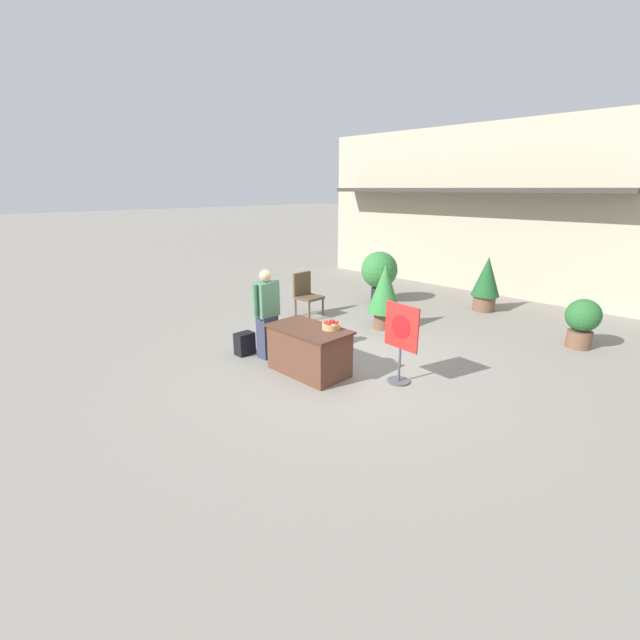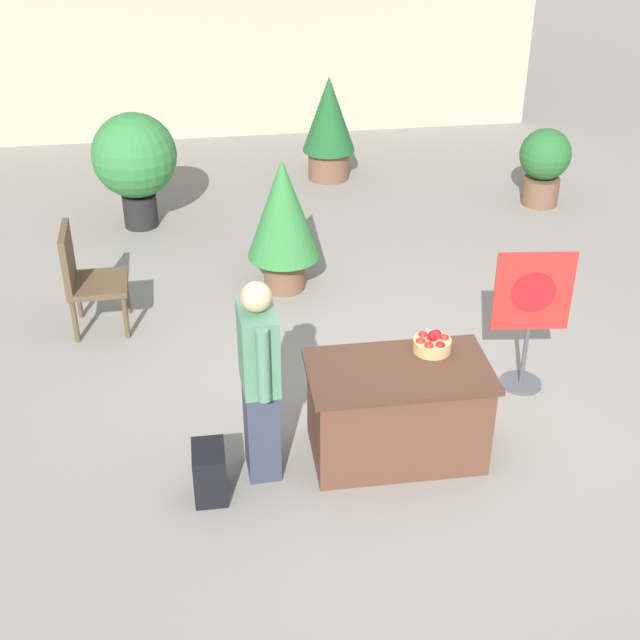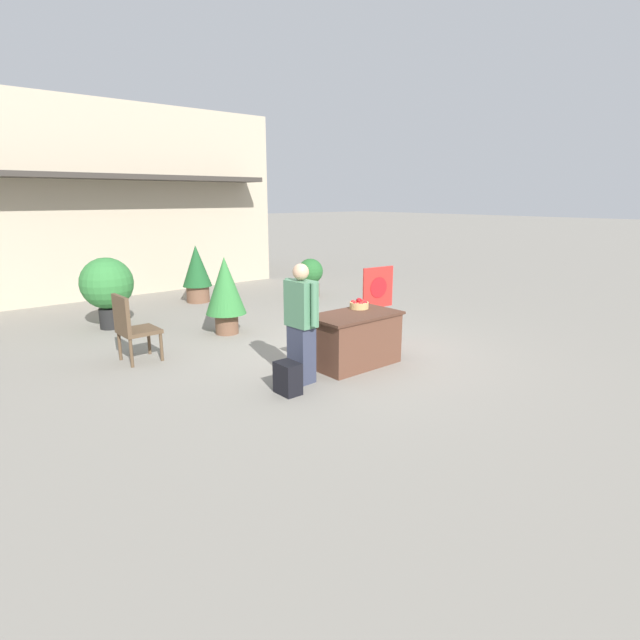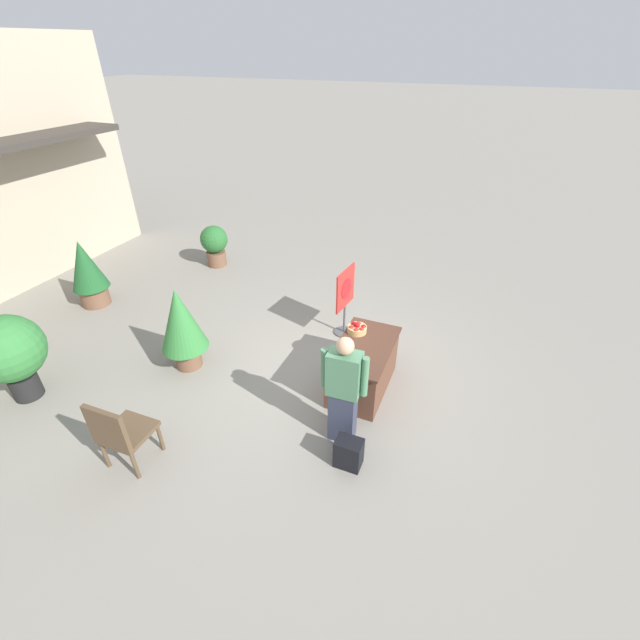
% 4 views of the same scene
% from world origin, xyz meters
% --- Properties ---
extents(ground_plane, '(120.00, 120.00, 0.00)m').
position_xyz_m(ground_plane, '(0.00, 0.00, 0.00)').
color(ground_plane, gray).
extents(storefront_building, '(10.20, 5.47, 4.76)m').
position_xyz_m(storefront_building, '(-1.57, 9.36, 2.38)').
color(storefront_building, '#B7A88E').
rests_on(storefront_building, ground_plane).
extents(display_table, '(1.39, 0.80, 0.80)m').
position_xyz_m(display_table, '(-0.18, -0.60, 0.40)').
color(display_table, brown).
rests_on(display_table, ground_plane).
extents(apple_basket, '(0.29, 0.29, 0.16)m').
position_xyz_m(apple_basket, '(0.12, -0.39, 0.86)').
color(apple_basket, tan).
rests_on(apple_basket, display_table).
extents(person_visitor, '(0.28, 0.61, 1.64)m').
position_xyz_m(person_visitor, '(-1.24, -0.65, 0.83)').
color(person_visitor, '#33384C').
rests_on(person_visitor, ground_plane).
extents(backpack, '(0.24, 0.34, 0.42)m').
position_xyz_m(backpack, '(-1.65, -0.89, 0.21)').
color(backpack, black).
rests_on(backpack, ground_plane).
extents(poster_board, '(0.66, 0.36, 1.30)m').
position_xyz_m(poster_board, '(1.12, 0.16, 0.73)').
color(poster_board, '#4C4C51').
rests_on(poster_board, ground_plane).
extents(patio_chair, '(0.56, 0.56, 1.06)m').
position_xyz_m(patio_chair, '(-2.70, 1.68, 0.59)').
color(patio_chair, brown).
rests_on(patio_chair, ground_plane).
extents(potted_plant_near_left, '(0.75, 0.75, 1.44)m').
position_xyz_m(potted_plant_near_left, '(-0.76, 2.23, 0.83)').
color(potted_plant_near_left, brown).
rests_on(potted_plant_near_left, ground_plane).
extents(potted_plant_far_left, '(0.99, 0.99, 1.38)m').
position_xyz_m(potted_plant_far_left, '(-2.30, 4.03, 0.84)').
color(potted_plant_far_left, black).
rests_on(potted_plant_far_left, ground_plane).
extents(potted_plant_far_right, '(0.70, 0.70, 1.38)m').
position_xyz_m(potted_plant_far_right, '(0.16, 5.23, 0.75)').
color(potted_plant_far_right, brown).
rests_on(potted_plant_far_right, ground_plane).
extents(potted_plant_near_right, '(0.64, 0.64, 0.97)m').
position_xyz_m(potted_plant_near_right, '(2.68, 3.98, 0.55)').
color(potted_plant_near_right, brown).
rests_on(potted_plant_near_right, ground_plane).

